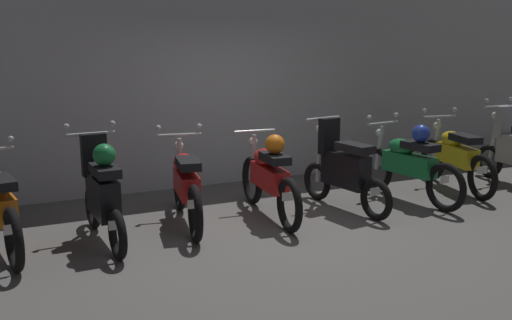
% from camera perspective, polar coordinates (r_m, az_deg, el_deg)
% --- Properties ---
extents(ground_plane, '(80.00, 80.00, 0.00)m').
position_cam_1_polar(ground_plane, '(7.31, 3.16, -6.46)').
color(ground_plane, '#565451').
extents(back_wall, '(16.33, 0.30, 2.91)m').
position_cam_1_polar(back_wall, '(9.31, -4.21, 6.67)').
color(back_wall, '#ADADB2').
rests_on(back_wall, ground).
extents(motorbike_slot_2, '(0.59, 1.68, 1.29)m').
position_cam_1_polar(motorbike_slot_2, '(6.91, -14.15, -2.97)').
color(motorbike_slot_2, black).
rests_on(motorbike_slot_2, ground).
extents(motorbike_slot_3, '(0.61, 1.93, 1.15)m').
position_cam_1_polar(motorbike_slot_3, '(7.42, -6.55, -2.27)').
color(motorbike_slot_3, black).
rests_on(motorbike_slot_3, ground).
extents(motorbike_slot_4, '(0.56, 1.95, 1.08)m').
position_cam_1_polar(motorbike_slot_4, '(7.65, 1.23, -1.51)').
color(motorbike_slot_4, black).
rests_on(motorbike_slot_4, ground).
extents(motorbike_slot_5, '(0.56, 1.67, 1.18)m').
position_cam_1_polar(motorbike_slot_5, '(8.06, 8.17, -0.94)').
color(motorbike_slot_5, black).
rests_on(motorbike_slot_5, ground).
extents(motorbike_slot_6, '(0.59, 1.95, 1.15)m').
position_cam_1_polar(motorbike_slot_6, '(8.65, 14.05, -0.27)').
color(motorbike_slot_6, black).
rests_on(motorbike_slot_6, ground).
extents(motorbike_slot_7, '(0.61, 1.93, 1.15)m').
position_cam_1_polar(motorbike_slot_7, '(9.50, 18.15, 0.34)').
color(motorbike_slot_7, black).
rests_on(motorbike_slot_7, ground).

